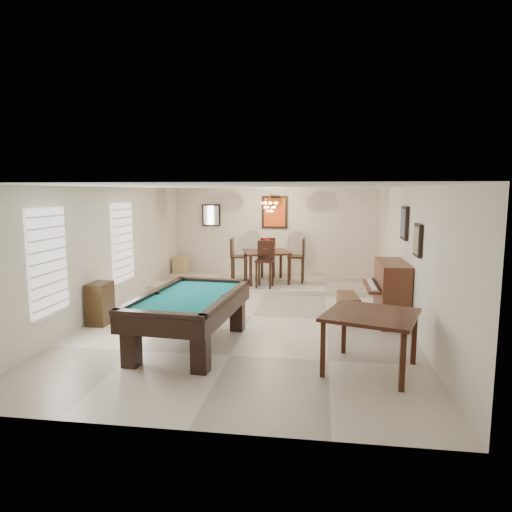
% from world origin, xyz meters
% --- Properties ---
extents(ground_plane, '(6.00, 9.00, 0.02)m').
position_xyz_m(ground_plane, '(0.00, 0.00, -0.01)').
color(ground_plane, beige).
extents(wall_back, '(6.00, 0.04, 2.60)m').
position_xyz_m(wall_back, '(0.00, 4.50, 1.30)').
color(wall_back, silver).
rests_on(wall_back, ground_plane).
extents(wall_front, '(6.00, 0.04, 2.60)m').
position_xyz_m(wall_front, '(0.00, -4.50, 1.30)').
color(wall_front, silver).
rests_on(wall_front, ground_plane).
extents(wall_left, '(0.04, 9.00, 2.60)m').
position_xyz_m(wall_left, '(-3.00, 0.00, 1.30)').
color(wall_left, silver).
rests_on(wall_left, ground_plane).
extents(wall_right, '(0.04, 9.00, 2.60)m').
position_xyz_m(wall_right, '(3.00, 0.00, 1.30)').
color(wall_right, silver).
rests_on(wall_right, ground_plane).
extents(ceiling, '(6.00, 9.00, 0.04)m').
position_xyz_m(ceiling, '(0.00, 0.00, 2.60)').
color(ceiling, white).
rests_on(ceiling, wall_back).
extents(dining_step, '(6.00, 2.50, 0.12)m').
position_xyz_m(dining_step, '(0.00, 3.25, 0.06)').
color(dining_step, beige).
rests_on(dining_step, ground_plane).
extents(window_left_front, '(0.06, 1.00, 1.70)m').
position_xyz_m(window_left_front, '(-2.97, -2.20, 1.40)').
color(window_left_front, white).
rests_on(window_left_front, wall_left).
extents(window_left_rear, '(0.06, 1.00, 1.70)m').
position_xyz_m(window_left_rear, '(-2.97, 0.60, 1.40)').
color(window_left_rear, white).
rests_on(window_left_rear, wall_left).
extents(pool_table, '(1.56, 2.63, 0.84)m').
position_xyz_m(pool_table, '(-0.72, -1.91, 0.42)').
color(pool_table, black).
rests_on(pool_table, ground_plane).
extents(square_table, '(1.52, 1.52, 0.83)m').
position_xyz_m(square_table, '(2.07, -2.53, 0.41)').
color(square_table, black).
rests_on(square_table, ground_plane).
extents(upright_piano, '(0.79, 1.41, 1.17)m').
position_xyz_m(upright_piano, '(2.59, 0.01, 0.59)').
color(upright_piano, '#5A2D1D').
rests_on(upright_piano, ground_plane).
extents(piano_bench, '(0.43, 0.92, 0.50)m').
position_xyz_m(piano_bench, '(1.91, 0.05, 0.25)').
color(piano_bench, brown).
rests_on(piano_bench, ground_plane).
extents(apothecary_chest, '(0.36, 0.53, 0.80)m').
position_xyz_m(apothecary_chest, '(-2.78, -0.92, 0.40)').
color(apothecary_chest, black).
rests_on(apothecary_chest, ground_plane).
extents(dining_table, '(1.42, 1.42, 0.94)m').
position_xyz_m(dining_table, '(-0.06, 2.99, 0.59)').
color(dining_table, black).
rests_on(dining_table, dining_step).
extents(flower_vase, '(0.15, 0.15, 0.25)m').
position_xyz_m(flower_vase, '(-0.06, 2.99, 1.19)').
color(flower_vase, '#B20F1E').
rests_on(flower_vase, dining_table).
extents(dining_chair_south, '(0.46, 0.46, 1.16)m').
position_xyz_m(dining_chair_south, '(-0.02, 2.26, 0.70)').
color(dining_chair_south, black).
rests_on(dining_chair_south, dining_step).
extents(dining_chair_north, '(0.45, 0.45, 1.12)m').
position_xyz_m(dining_chair_north, '(-0.10, 3.72, 0.68)').
color(dining_chair_north, black).
rests_on(dining_chair_north, dining_step).
extents(dining_chair_west, '(0.45, 0.45, 1.16)m').
position_xyz_m(dining_chair_west, '(-0.79, 2.95, 0.70)').
color(dining_chair_west, black).
rests_on(dining_chair_west, dining_step).
extents(dining_chair_east, '(0.45, 0.45, 1.18)m').
position_xyz_m(dining_chair_east, '(0.72, 3.03, 0.71)').
color(dining_chair_east, black).
rests_on(dining_chair_east, dining_step).
extents(corner_bench, '(0.40, 0.49, 0.44)m').
position_xyz_m(corner_bench, '(-2.74, 4.02, 0.34)').
color(corner_bench, tan).
rests_on(corner_bench, dining_step).
extents(chandelier, '(0.44, 0.44, 0.60)m').
position_xyz_m(chandelier, '(0.00, 3.20, 2.20)').
color(chandelier, '#FFE5B2').
rests_on(chandelier, ceiling).
extents(back_painting, '(0.75, 0.06, 0.95)m').
position_xyz_m(back_painting, '(0.00, 4.46, 1.90)').
color(back_painting, '#D84C14').
rests_on(back_painting, wall_back).
extents(back_mirror, '(0.55, 0.06, 0.65)m').
position_xyz_m(back_mirror, '(-1.90, 4.46, 1.80)').
color(back_mirror, white).
rests_on(back_mirror, wall_back).
extents(right_picture_upper, '(0.06, 0.55, 0.65)m').
position_xyz_m(right_picture_upper, '(2.96, 0.30, 1.90)').
color(right_picture_upper, slate).
rests_on(right_picture_upper, wall_right).
extents(right_picture_lower, '(0.06, 0.45, 0.55)m').
position_xyz_m(right_picture_lower, '(2.96, -1.00, 1.70)').
color(right_picture_lower, gray).
rests_on(right_picture_lower, wall_right).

